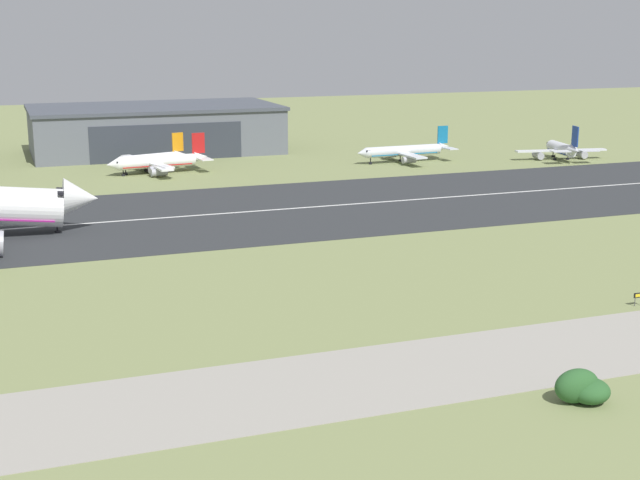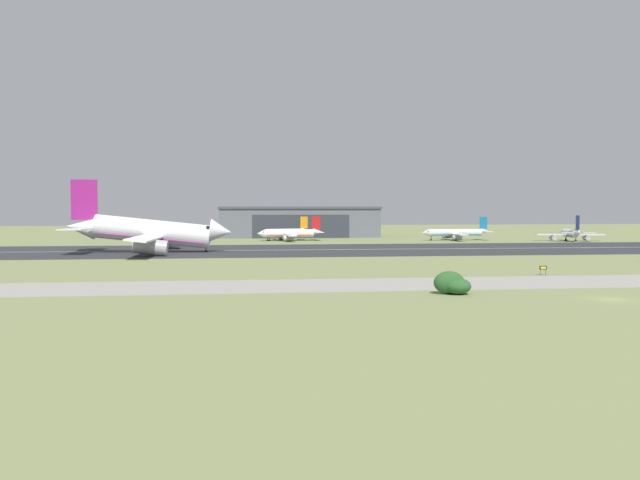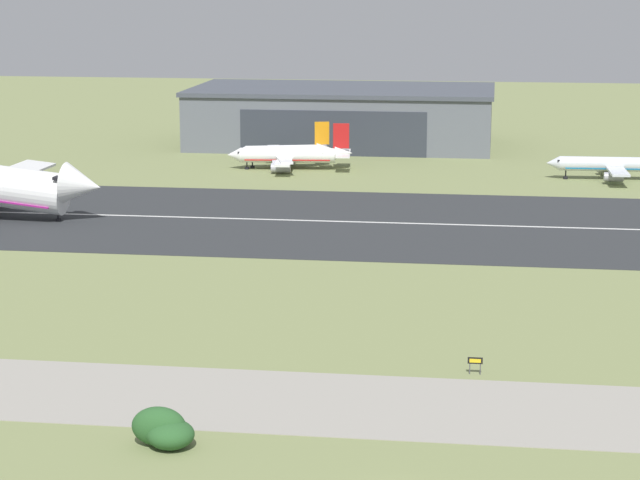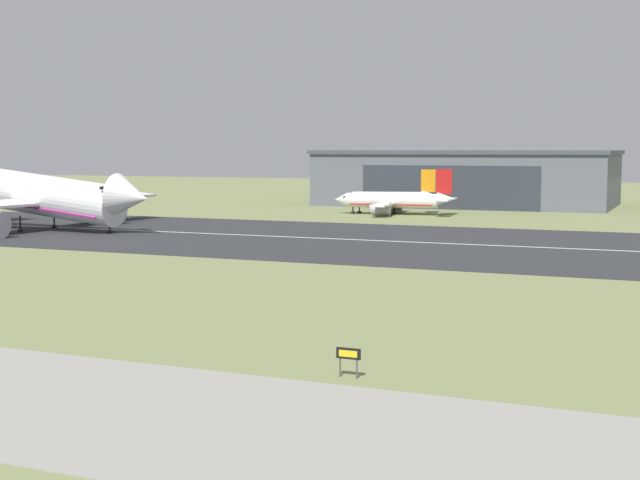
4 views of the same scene
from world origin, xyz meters
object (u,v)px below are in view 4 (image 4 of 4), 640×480
airplane_parked_far_east (389,199)px  runway_sign (348,356)px  airplane_parked_west (393,201)px  airplane_landing (34,196)px

airplane_parked_far_east → runway_sign: bearing=-72.3°
runway_sign → airplane_parked_west: bearing=107.3°
airplane_parked_west → airplane_parked_far_east: airplane_parked_west is taller
airplane_landing → airplane_parked_west: 67.76m
airplane_landing → airplane_parked_far_east: (39.01, 56.53, -2.47)m
airplane_landing → airplane_parked_west: airplane_landing is taller
airplane_parked_west → runway_sign: size_ratio=14.56×
airplane_parked_west → airplane_parked_far_east: (-1.65, 2.39, 0.28)m
airplane_parked_far_east → airplane_landing: bearing=-124.6°
airplane_landing → airplane_parked_far_east: 68.73m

